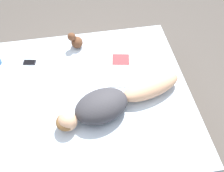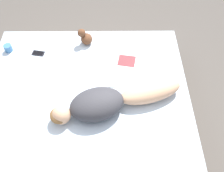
{
  "view_description": "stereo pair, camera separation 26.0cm",
  "coord_description": "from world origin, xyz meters",
  "px_view_note": "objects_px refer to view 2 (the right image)",
  "views": [
    {
      "loc": [
        -1.55,
        0.0,
        2.63
      ],
      "look_at": [
        0.04,
        -0.27,
        0.58
      ],
      "focal_mm": 42.0,
      "sensor_mm": 36.0,
      "label": 1
    },
    {
      "loc": [
        -1.57,
        -0.26,
        2.63
      ],
      "look_at": [
        0.04,
        -0.27,
        0.58
      ],
      "focal_mm": 42.0,
      "sensor_mm": 36.0,
      "label": 2
    }
  ],
  "objects_px": {
    "coffee_mug": "(8,48)",
    "cell_phone": "(38,53)",
    "person": "(112,101)",
    "open_magazine": "(125,69)"
  },
  "relations": [
    {
      "from": "open_magazine",
      "to": "coffee_mug",
      "type": "bearing_deg",
      "value": 87.54
    },
    {
      "from": "coffee_mug",
      "to": "cell_phone",
      "type": "distance_m",
      "value": 0.35
    },
    {
      "from": "person",
      "to": "open_magazine",
      "type": "height_order",
      "value": "person"
    },
    {
      "from": "open_magazine",
      "to": "cell_phone",
      "type": "distance_m",
      "value": 1.0
    },
    {
      "from": "open_magazine",
      "to": "coffee_mug",
      "type": "distance_m",
      "value": 1.35
    },
    {
      "from": "person",
      "to": "cell_phone",
      "type": "xyz_separation_m",
      "value": [
        0.73,
        0.83,
        -0.1
      ]
    },
    {
      "from": "coffee_mug",
      "to": "cell_phone",
      "type": "relative_size",
      "value": 0.82
    },
    {
      "from": "person",
      "to": "cell_phone",
      "type": "height_order",
      "value": "person"
    },
    {
      "from": "open_magazine",
      "to": "cell_phone",
      "type": "relative_size",
      "value": 3.74
    },
    {
      "from": "coffee_mug",
      "to": "cell_phone",
      "type": "bearing_deg",
      "value": -98.66
    }
  ]
}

